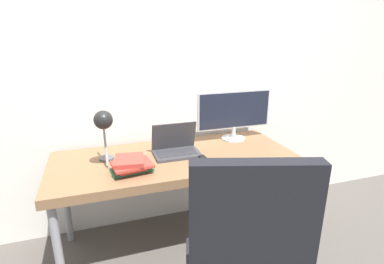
{
  "coord_description": "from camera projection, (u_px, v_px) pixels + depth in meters",
  "views": [
    {
      "loc": [
        -0.5,
        -1.55,
        1.56
      ],
      "look_at": [
        0.12,
        0.32,
        0.92
      ],
      "focal_mm": 28.0,
      "sensor_mm": 36.0,
      "label": 1
    }
  ],
  "objects": [
    {
      "name": "desk",
      "position": [
        175.0,
        164.0,
        2.15
      ],
      "size": [
        1.7,
        0.72,
        0.74
      ],
      "color": "brown",
      "rests_on": "ground_plane"
    },
    {
      "name": "desk_lamp",
      "position": [
        104.0,
        125.0,
        1.86
      ],
      "size": [
        0.12,
        0.25,
        0.38
      ],
      "color": "#4C4C51",
      "rests_on": "desk"
    },
    {
      "name": "laptop",
      "position": [
        176.0,
        148.0,
        2.15
      ],
      "size": [
        0.33,
        0.22,
        0.22
      ],
      "color": "#38383D",
      "rests_on": "desk"
    },
    {
      "name": "wall_back",
      "position": [
        160.0,
        69.0,
        2.33
      ],
      "size": [
        8.0,
        0.05,
        2.6
      ],
      "color": "silver",
      "rests_on": "ground_plane"
    },
    {
      "name": "tv_remote",
      "position": [
        205.0,
        160.0,
        2.03
      ],
      "size": [
        0.05,
        0.15,
        0.02
      ],
      "color": "black",
      "rests_on": "desk"
    },
    {
      "name": "monitor",
      "position": [
        234.0,
        113.0,
        2.4
      ],
      "size": [
        0.62,
        0.19,
        0.4
      ],
      "color": "#B7B7BC",
      "rests_on": "desk"
    },
    {
      "name": "book_stack",
      "position": [
        131.0,
        165.0,
        1.87
      ],
      "size": [
        0.27,
        0.23,
        0.09
      ],
      "color": "#286B47",
      "rests_on": "desk"
    }
  ]
}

